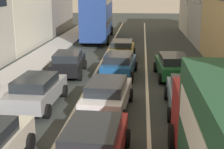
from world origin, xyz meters
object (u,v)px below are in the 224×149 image
Objects in this scene: sedan_right_lane_behind_truck at (189,94)px; sedan_left_lane_fourth at (68,63)px; sedan_centre_lane_second at (93,144)px; bus_mid_queue_primary at (98,13)px; sedan_left_lane_third at (37,90)px; coupe_centre_lane_fourth at (119,64)px; hatchback_centre_lane_third at (107,94)px; sedan_centre_lane_fifth at (122,49)px; wagon_right_lane_far at (173,65)px.

sedan_left_lane_fourth is at bearing 50.64° from sedan_right_lane_behind_truck.
sedan_centre_lane_second is at bearing -167.57° from sedan_left_lane_fourth.
bus_mid_queue_primary is at bearing 9.54° from sedan_centre_lane_second.
coupe_centre_lane_fourth is (3.51, 5.87, 0.00)m from sedan_left_lane_third.
hatchback_centre_lane_third is at bearing -156.85° from sedan_left_lane_fourth.
hatchback_centre_lane_third is at bearing 3.22° from sedan_centre_lane_second.
bus_mid_queue_primary is (0.01, 14.64, 2.03)m from sedan_left_lane_fourth.
sedan_centre_lane_fifth is at bearing 2.70° from sedan_centre_lane_second.
hatchback_centre_lane_third is at bearing -179.98° from sedan_centre_lane_fifth.
sedan_left_lane_fourth is at bearing 30.75° from hatchback_centre_lane_third.
sedan_centre_lane_fifth is at bearing -15.41° from sedan_left_lane_third.
sedan_centre_lane_second is at bearing -175.44° from hatchback_centre_lane_third.
bus_mid_queue_primary is at bearing 1.01° from sedan_left_lane_third.
hatchback_centre_lane_third and coupe_centre_lane_fourth have the same top height.
bus_mid_queue_primary is at bearing 20.39° from wagon_right_lane_far.
coupe_centre_lane_fourth is 1.02× the size of sedan_right_lane_behind_truck.
sedan_centre_lane_fifth is (3.17, 5.09, 0.00)m from sedan_left_lane_fourth.
sedan_left_lane_fourth is 0.42× the size of bus_mid_queue_primary.
wagon_right_lane_far is 16.34m from bus_mid_queue_primary.
hatchback_centre_lane_third is 21.24m from bus_mid_queue_primary.
bus_mid_queue_primary is (-3.16, 9.55, 2.03)m from sedan_centre_lane_fifth.
wagon_right_lane_far is (-0.23, 5.77, 0.00)m from sedan_right_lane_behind_truck.
sedan_left_lane_fourth is 6.69m from wagon_right_lane_far.
hatchback_centre_lane_third is 3.41m from sedan_left_lane_third.
sedan_left_lane_fourth is (-3.32, 0.06, 0.00)m from coupe_centre_lane_fourth.
sedan_centre_lane_second is 11.55m from wagon_right_lane_far.
sedan_centre_lane_second is 0.99× the size of wagon_right_lane_far.
sedan_left_lane_third is 0.99× the size of sedan_left_lane_fourth.
sedan_centre_lane_second is 16.26m from sedan_centre_lane_fifth.
bus_mid_queue_primary is at bearing -3.98° from sedan_left_lane_fourth.
sedan_centre_lane_second and wagon_right_lane_far have the same top height.
hatchback_centre_lane_third and sedan_left_lane_third have the same top height.
bus_mid_queue_primary is (-3.27, 25.80, 2.03)m from sedan_centre_lane_second.
sedan_centre_lane_second is 26.09m from bus_mid_queue_primary.
sedan_left_lane_fourth is at bearing -0.28° from sedan_left_lane_third.
sedan_centre_lane_second is 1.00× the size of sedan_left_lane_third.
hatchback_centre_lane_third and sedan_right_lane_behind_truck have the same top height.
sedan_centre_lane_fifth is at bearing -35.87° from sedan_left_lane_fourth.
sedan_left_lane_third is at bearing 126.13° from wagon_right_lane_far.
coupe_centre_lane_fourth is 15.20m from bus_mid_queue_primary.
coupe_centre_lane_fourth and wagon_right_lane_far have the same top height.
hatchback_centre_lane_third and wagon_right_lane_far have the same top height.
coupe_centre_lane_fourth is at bearing 84.86° from wagon_right_lane_far.
sedan_right_lane_behind_truck is at bearing -32.37° from sedan_centre_lane_second.
hatchback_centre_lane_third is at bearing -177.28° from coupe_centre_lane_fourth.
wagon_right_lane_far is at bearing -87.37° from coupe_centre_lane_fourth.
sedan_centre_lane_second is 0.41× the size of bus_mid_queue_primary.
sedan_left_lane_third is 1.01× the size of sedan_centre_lane_fifth.
bus_mid_queue_primary reaches higher than wagon_right_lane_far.
sedan_centre_lane_fifth and wagon_right_lane_far have the same top height.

